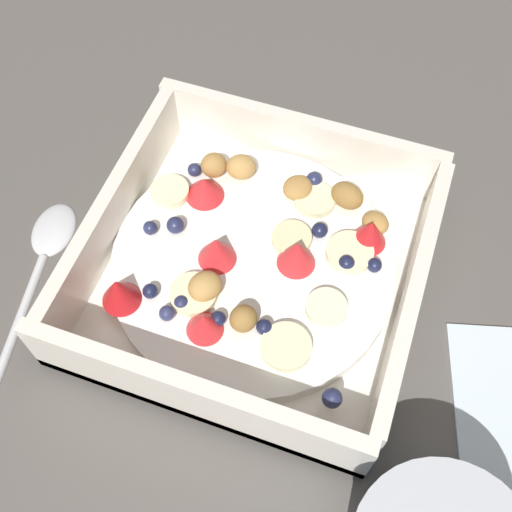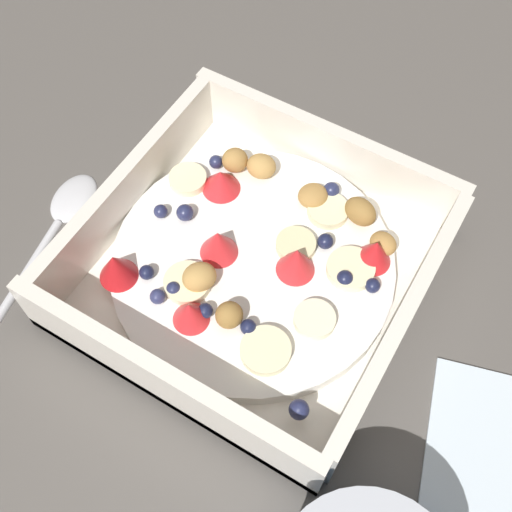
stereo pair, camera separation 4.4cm
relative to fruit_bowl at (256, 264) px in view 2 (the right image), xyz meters
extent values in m
plane|color=#56514C|center=(0.00, -0.02, -0.02)|extent=(2.40, 2.40, 0.00)
cube|color=white|center=(0.00, 0.00, -0.01)|extent=(0.22, 0.22, 0.01)
cube|color=white|center=(0.00, -0.11, 0.01)|extent=(0.22, 0.01, 0.06)
cube|color=white|center=(0.00, 0.11, 0.01)|extent=(0.22, 0.01, 0.06)
cube|color=white|center=(-0.11, 0.00, 0.01)|extent=(0.01, 0.20, 0.06)
cube|color=white|center=(0.11, 0.00, 0.01)|extent=(0.01, 0.20, 0.06)
cylinder|color=white|center=(0.00, 0.00, 0.00)|extent=(0.20, 0.20, 0.01)
cylinder|color=#F7EFC6|center=(-0.06, 0.02, 0.01)|extent=(0.03, 0.03, 0.01)
cylinder|color=#F4EAB7|center=(-0.04, 0.06, 0.01)|extent=(0.03, 0.03, 0.01)
cylinder|color=#F4EAB7|center=(0.08, -0.03, 0.01)|extent=(0.04, 0.04, 0.01)
cylinder|color=#F4EAB7|center=(-0.02, -0.06, 0.01)|extent=(0.04, 0.04, 0.01)
cylinder|color=#F4EAB7|center=(-0.06, -0.03, 0.01)|extent=(0.04, 0.04, 0.01)
cylinder|color=#F4EAB7|center=(0.03, 0.04, 0.01)|extent=(0.04, 0.04, 0.01)
cylinder|color=beige|center=(-0.02, -0.02, 0.01)|extent=(0.04, 0.04, 0.01)
cone|color=red|center=(0.03, 0.01, 0.02)|extent=(0.04, 0.04, 0.02)
cone|color=red|center=(0.01, 0.06, 0.01)|extent=(0.03, 0.03, 0.02)
cone|color=red|center=(0.07, 0.06, 0.02)|extent=(0.04, 0.04, 0.02)
cone|color=red|center=(-0.03, -0.01, 0.02)|extent=(0.03, 0.03, 0.03)
cone|color=red|center=(-0.07, -0.04, 0.02)|extent=(0.03, 0.03, 0.02)
cone|color=red|center=(0.05, -0.04, 0.01)|extent=(0.04, 0.04, 0.02)
sphere|color=#191E3D|center=(0.01, 0.05, 0.01)|extent=(0.01, 0.01, 0.01)
sphere|color=#191E3D|center=(-0.02, 0.05, 0.01)|extent=(0.01, 0.01, 0.01)
sphere|color=#23284C|center=(-0.08, 0.08, 0.01)|extent=(0.01, 0.01, 0.01)
sphere|color=#191E3D|center=(-0.08, -0.02, 0.01)|extent=(0.01, 0.01, 0.01)
sphere|color=#23284C|center=(0.06, -0.01, 0.01)|extent=(0.01, 0.01, 0.01)
sphere|color=#23284C|center=(0.08, 0.00, 0.01)|extent=(0.01, 0.01, 0.01)
sphere|color=#191E3D|center=(0.06, 0.05, 0.01)|extent=(0.01, 0.01, 0.01)
sphere|color=#23284C|center=(0.03, 0.05, 0.01)|extent=(0.01, 0.01, 0.01)
sphere|color=#191E3D|center=(-0.04, -0.04, 0.01)|extent=(0.01, 0.01, 0.01)
sphere|color=#23284C|center=(0.07, -0.06, 0.01)|extent=(0.01, 0.01, 0.01)
sphere|color=#23284C|center=(-0.02, -0.08, 0.01)|extent=(0.01, 0.01, 0.01)
sphere|color=#191E3D|center=(-0.06, -0.02, 0.01)|extent=(0.01, 0.01, 0.01)
sphere|color=navy|center=(0.04, 0.06, 0.01)|extent=(0.01, 0.01, 0.01)
ellipsoid|color=#AD7F42|center=(-0.07, -0.05, 0.01)|extent=(0.02, 0.02, 0.01)
ellipsoid|color=#AD7F42|center=(-0.01, -0.06, 0.01)|extent=(0.03, 0.03, 0.01)
ellipsoid|color=olive|center=(-0.01, 0.05, 0.01)|extent=(0.02, 0.02, 0.02)
ellipsoid|color=olive|center=(-0.05, -0.07, 0.01)|extent=(0.03, 0.02, 0.02)
ellipsoid|color=tan|center=(0.02, 0.03, 0.01)|extent=(0.03, 0.03, 0.02)
ellipsoid|color=tan|center=(0.04, -0.07, 0.01)|extent=(0.03, 0.02, 0.02)
ellipsoid|color=#AD7F42|center=(0.06, -0.06, 0.01)|extent=(0.03, 0.03, 0.02)
ellipsoid|color=silver|center=(0.16, 0.01, -0.01)|extent=(0.04, 0.05, 0.01)
cylinder|color=silver|center=(0.14, 0.10, -0.01)|extent=(0.03, 0.12, 0.01)
camera|label=1|loc=(-0.07, 0.21, 0.39)|focal=44.88mm
camera|label=2|loc=(-0.11, 0.19, 0.39)|focal=44.88mm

